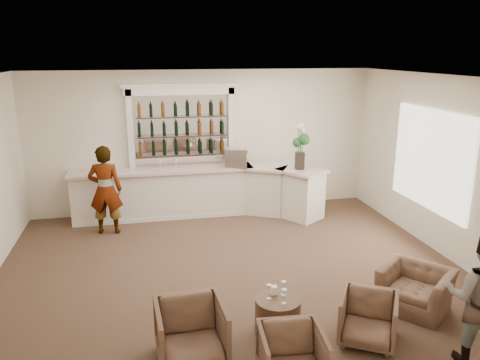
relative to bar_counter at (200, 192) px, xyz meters
name	(u,v)px	position (x,y,z in m)	size (l,w,h in m)	color
ground	(232,272)	(0.16, -3.00, -0.57)	(8.00, 8.00, 0.00)	brown
room_shell	(233,132)	(0.33, -2.29, 1.77)	(8.04, 7.02, 3.32)	beige
bar_counter	(200,192)	(0.00, 0.00, 0.00)	(5.72, 1.80, 1.14)	beige
back_bar_alcove	(182,127)	(-0.34, 0.41, 1.46)	(2.64, 0.25, 3.00)	white
cocktail_table	(278,316)	(0.42, -4.88, -0.32)	(0.62, 0.62, 0.50)	brown
sommelier	(105,190)	(-2.04, -0.65, 0.36)	(0.68, 0.45, 1.87)	gray
armchair_left	(191,333)	(-0.79, -5.25, -0.19)	(0.83, 0.85, 0.77)	brown
armchair_center	(292,358)	(0.29, -5.90, -0.23)	(0.72, 0.75, 0.68)	brown
armchair_right	(368,319)	(1.52, -5.32, -0.24)	(0.71, 0.73, 0.66)	brown
armchair_far	(415,289)	(2.58, -4.71, -0.26)	(0.96, 0.84, 0.63)	brown
espresso_machine	(236,158)	(0.83, -0.06, 0.78)	(0.49, 0.41, 0.43)	silver
flower_vase	(300,144)	(2.18, -0.57, 1.14)	(0.27, 0.27, 1.03)	black
wine_glass_bar_left	(176,164)	(-0.53, 0.05, 0.67)	(0.07, 0.07, 0.21)	white
wine_glass_bar_right	(160,164)	(-0.88, 0.09, 0.67)	(0.07, 0.07, 0.21)	white
wine_glass_tbl_a	(269,292)	(0.30, -4.85, 0.03)	(0.07, 0.07, 0.21)	white
wine_glass_tbl_b	(284,288)	(0.52, -4.80, 0.03)	(0.07, 0.07, 0.21)	white
wine_glass_tbl_c	(284,297)	(0.46, -5.01, 0.03)	(0.07, 0.07, 0.21)	white
napkin_holder	(274,290)	(0.40, -4.74, -0.01)	(0.08, 0.08, 0.12)	white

